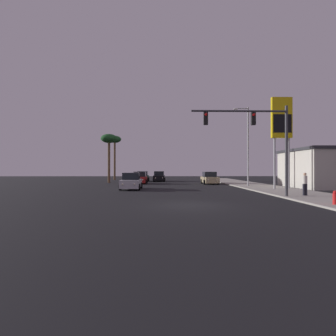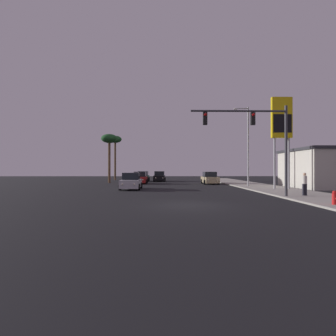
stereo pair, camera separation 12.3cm
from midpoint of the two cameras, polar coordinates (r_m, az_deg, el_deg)
ground_plane at (r=15.06m, az=4.15°, el=-8.07°), size 120.00×120.00×0.00m
sidewalk_right at (r=27.21m, az=22.47°, el=-4.41°), size 5.00×60.00×0.12m
car_green at (r=44.15m, az=-5.59°, el=-1.90°), size 2.04×4.33×1.68m
car_black at (r=43.83m, az=-2.02°, el=-1.91°), size 2.04×4.34×1.68m
car_red at (r=36.95m, az=-6.23°, el=-2.23°), size 2.04×4.32×1.68m
car_tan at (r=36.49m, az=8.94°, el=-2.25°), size 2.04×4.34×1.68m
car_silver at (r=26.83m, az=-8.12°, el=-2.98°), size 2.04×4.31×1.68m
traffic_light_mast at (r=20.06m, az=19.11°, el=7.39°), size 6.97×0.36×6.50m
street_lamp at (r=31.33m, az=16.68°, el=5.40°), size 1.74×0.24×9.00m
gas_station_sign at (r=28.43m, az=23.37°, el=9.03°), size 2.00×0.42×9.00m
fire_hydrant at (r=17.01m, az=32.42°, el=-5.48°), size 0.24×0.34×0.76m
pedestrian_on_sidewalk at (r=21.65m, az=27.51°, el=-2.90°), size 0.34×0.32×1.67m
palm_tree_far at (r=49.94m, az=-11.60°, el=5.65°), size 2.40×2.40×8.25m
palm_tree_mid at (r=39.89m, az=-12.81°, el=5.81°), size 2.40×2.40×7.23m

